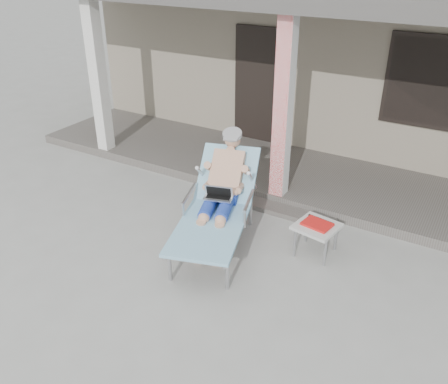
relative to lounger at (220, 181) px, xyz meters
The scene contains 7 objects.
ground 1.22m from the lounger, 72.79° to the right, with size 60.00×60.00×0.00m, color #9E9E99.
house 5.72m from the lounger, 87.35° to the left, with size 10.40×5.40×3.30m.
porch_deck 2.31m from the lounger, 83.11° to the left, with size 10.00×2.00×0.15m, color #605B56.
porch_overhang 2.88m from the lounger, 82.94° to the left, with size 10.00×2.30×2.85m.
porch_step 1.32m from the lounger, 75.51° to the left, with size 2.00×0.30×0.07m, color #605B56.
lounger is the anchor object (origin of this frame).
side_table 1.36m from the lounger, 13.08° to the left, with size 0.57×0.57×0.45m.
Camera 1 is at (2.54, -3.79, 3.55)m, focal length 38.00 mm.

